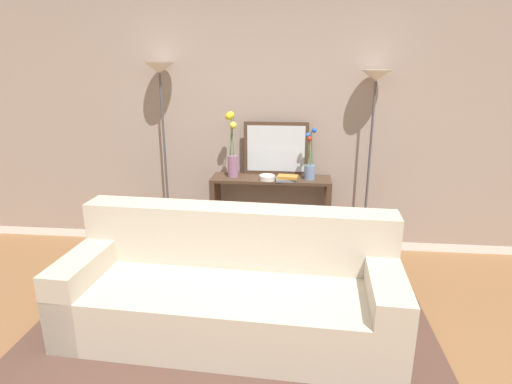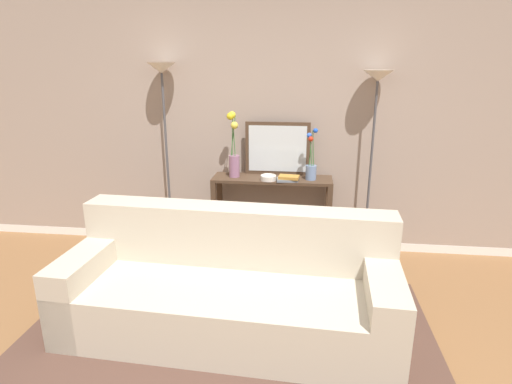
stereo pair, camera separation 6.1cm
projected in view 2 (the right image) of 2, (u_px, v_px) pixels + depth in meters
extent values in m
cube|color=white|center=(266.00, 238.00, 4.71)|extent=(12.00, 0.15, 0.09)
cube|color=gray|center=(267.00, 118.00, 4.32)|extent=(12.00, 0.14, 2.58)
cube|color=#51382D|center=(227.00, 340.00, 3.04)|extent=(3.00, 1.96, 0.01)
cube|color=#BCB29E|center=(229.00, 308.00, 3.07)|extent=(2.43, 1.02, 0.42)
cube|color=#BCB29E|center=(237.00, 235.00, 3.25)|extent=(2.40, 0.37, 0.46)
cube|color=#BCB29E|center=(92.00, 284.00, 3.22)|extent=(0.28, 0.92, 0.60)
cube|color=#BCB29E|center=(381.00, 311.00, 2.88)|extent=(0.28, 0.92, 0.60)
cube|color=#473323|center=(272.00, 179.00, 4.18)|extent=(1.19, 0.34, 0.03)
cube|color=#473323|center=(271.00, 241.00, 4.38)|extent=(1.09, 0.29, 0.01)
cube|color=#473323|center=(214.00, 221.00, 4.23)|extent=(0.05, 0.05, 0.81)
cube|color=#473323|center=(328.00, 226.00, 4.10)|extent=(0.05, 0.05, 0.81)
cube|color=#473323|center=(220.00, 211.00, 4.50)|extent=(0.05, 0.05, 0.81)
cube|color=#473323|center=(327.00, 216.00, 4.37)|extent=(0.05, 0.05, 0.81)
cylinder|color=#4C4C51|center=(173.00, 245.00, 4.60)|extent=(0.26, 0.26, 0.02)
cylinder|color=#4C4C51|center=(167.00, 164.00, 4.34)|extent=(0.02, 0.02, 1.81)
cone|color=silver|center=(161.00, 68.00, 4.06)|extent=(0.28, 0.28, 0.10)
cylinder|color=#4C4C51|center=(363.00, 255.00, 4.37)|extent=(0.26, 0.26, 0.02)
cylinder|color=#4C4C51|center=(370.00, 173.00, 4.11)|extent=(0.02, 0.02, 1.74)
cone|color=silver|center=(378.00, 76.00, 3.84)|extent=(0.28, 0.28, 0.10)
cube|color=#473323|center=(277.00, 149.00, 4.23)|extent=(0.65, 0.02, 0.53)
cube|color=silver|center=(277.00, 149.00, 4.22)|extent=(0.58, 0.01, 0.46)
cylinder|color=gray|center=(234.00, 166.00, 4.18)|extent=(0.11, 0.11, 0.22)
cylinder|color=#3D7538|center=(234.00, 141.00, 4.09)|extent=(0.02, 0.01, 0.30)
sphere|color=#DECE44|center=(234.00, 125.00, 4.03)|extent=(0.07, 0.07, 0.07)
cylinder|color=#3D7538|center=(232.00, 136.00, 4.10)|extent=(0.02, 0.03, 0.38)
sphere|color=gold|center=(230.00, 116.00, 4.05)|extent=(0.07, 0.07, 0.07)
cylinder|color=#3D7538|center=(233.00, 135.00, 4.11)|extent=(0.05, 0.03, 0.39)
sphere|color=yellow|center=(232.00, 115.00, 4.07)|extent=(0.07, 0.07, 0.07)
cylinder|color=#6B84AD|center=(311.00, 172.00, 4.09)|extent=(0.11, 0.11, 0.14)
cylinder|color=#3D7538|center=(313.00, 148.00, 4.01)|extent=(0.03, 0.03, 0.34)
sphere|color=blue|center=(316.00, 131.00, 3.94)|extent=(0.04, 0.04, 0.04)
cylinder|color=#3D7538|center=(310.00, 151.00, 4.04)|extent=(0.02, 0.03, 0.29)
sphere|color=blue|center=(309.00, 135.00, 4.01)|extent=(0.05, 0.05, 0.05)
cylinder|color=#3D7538|center=(311.00, 152.00, 4.02)|extent=(0.03, 0.02, 0.27)
sphere|color=red|center=(311.00, 139.00, 3.96)|extent=(0.05, 0.05, 0.05)
cylinder|color=silver|center=(268.00, 178.00, 4.08)|extent=(0.15, 0.15, 0.04)
torus|color=silver|center=(268.00, 176.00, 4.07)|extent=(0.15, 0.15, 0.01)
cube|color=slate|center=(287.00, 180.00, 4.05)|extent=(0.21, 0.15, 0.02)
cube|color=#B77F33|center=(289.00, 177.00, 4.05)|extent=(0.21, 0.15, 0.03)
cube|color=#6B3360|center=(227.00, 247.00, 4.46)|extent=(0.02, 0.14, 0.11)
cube|color=slate|center=(231.00, 247.00, 4.45)|extent=(0.05, 0.18, 0.11)
cube|color=#236033|center=(235.00, 248.00, 4.45)|extent=(0.05, 0.13, 0.10)
cube|color=navy|center=(239.00, 248.00, 4.45)|extent=(0.03, 0.14, 0.10)
cube|color=tan|center=(243.00, 247.00, 4.44)|extent=(0.04, 0.14, 0.12)
cube|color=#B77F33|center=(247.00, 248.00, 4.43)|extent=(0.05, 0.15, 0.12)
cube|color=#1E7075|center=(253.00, 248.00, 4.43)|extent=(0.06, 0.16, 0.11)
cube|color=#BC3328|center=(258.00, 249.00, 4.42)|extent=(0.04, 0.17, 0.10)
cube|color=maroon|center=(262.00, 248.00, 4.41)|extent=(0.05, 0.13, 0.12)
cube|color=#2D2D33|center=(266.00, 248.00, 4.41)|extent=(0.03, 0.16, 0.13)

